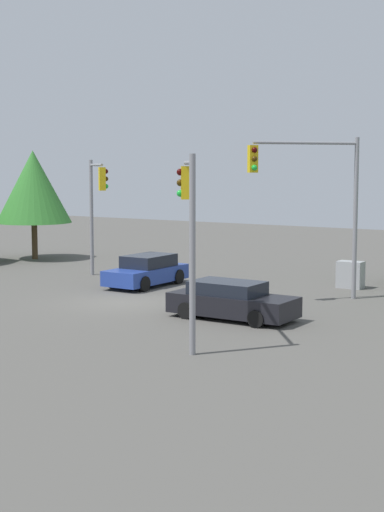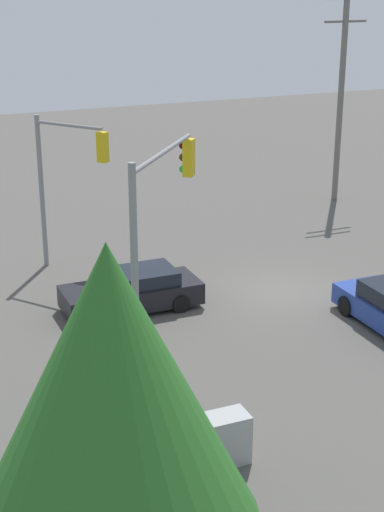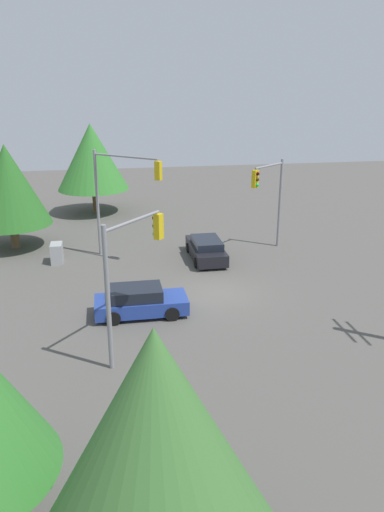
% 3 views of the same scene
% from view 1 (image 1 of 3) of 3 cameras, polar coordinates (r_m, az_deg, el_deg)
% --- Properties ---
extents(ground_plane, '(80.00, 80.00, 0.00)m').
position_cam_1_polar(ground_plane, '(31.30, -5.12, -3.40)').
color(ground_plane, '#54514C').
extents(sedan_dark, '(4.55, 1.94, 1.34)m').
position_cam_1_polar(sedan_dark, '(27.83, 2.89, -3.28)').
color(sedan_dark, black).
rests_on(sedan_dark, ground_plane).
extents(sedan_blue, '(1.94, 4.29, 1.40)m').
position_cam_1_polar(sedan_blue, '(35.47, -3.30, -1.10)').
color(sedan_blue, '#233D93').
rests_on(sedan_blue, ground_plane).
extents(traffic_signal_main, '(2.81, 2.49, 5.69)m').
position_cam_1_polar(traffic_signal_main, '(37.64, -6.99, 4.24)').
color(traffic_signal_main, gray).
rests_on(traffic_signal_main, ground_plane).
extents(traffic_signal_cross, '(3.16, 3.79, 6.55)m').
position_cam_1_polar(traffic_signal_cross, '(31.48, 8.99, 4.89)').
color(traffic_signal_cross, gray).
rests_on(traffic_signal_cross, ground_plane).
extents(traffic_signal_aux, '(2.07, 2.59, 5.75)m').
position_cam_1_polar(traffic_signal_aux, '(23.35, -0.24, 2.90)').
color(traffic_signal_aux, gray).
rests_on(traffic_signal_aux, ground_plane).
extents(electrical_cabinet, '(1.12, 0.68, 1.20)m').
position_cam_1_polar(electrical_cabinet, '(35.48, 11.45, -1.34)').
color(electrical_cabinet, '#9EA0A3').
rests_on(electrical_cabinet, ground_plane).
extents(tree_right, '(4.35, 4.35, 6.29)m').
position_cam_1_polar(tree_right, '(46.33, -11.46, 4.95)').
color(tree_right, '#4C3823').
rests_on(tree_right, ground_plane).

